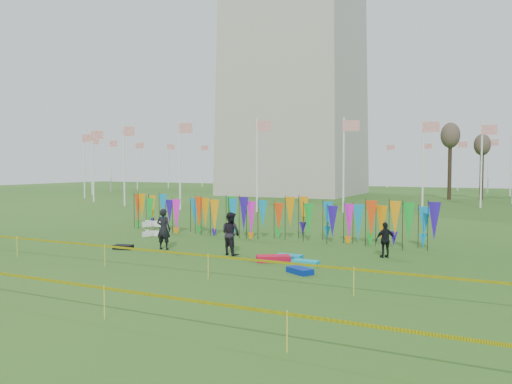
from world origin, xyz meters
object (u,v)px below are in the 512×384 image
at_px(person_right, 385,240).
at_px(kite_bag_blue, 300,271).
at_px(kite_bag_black, 123,247).
at_px(kite_bag_teal, 306,263).
at_px(kite_bag_turquoise, 289,257).
at_px(box_kite, 154,228).
at_px(person_left, 164,229).
at_px(kite_bag_red, 273,258).
at_px(person_mid, 231,234).

distance_m(person_right, kite_bag_blue, 5.09).
xyz_separation_m(kite_bag_blue, kite_bag_black, (-9.47, 1.32, -0.00)).
distance_m(kite_bag_blue, kite_bag_teal, 1.55).
xyz_separation_m(person_right, kite_bag_turquoise, (-3.52, -2.30, -0.66)).
bearing_deg(kite_bag_turquoise, kite_bag_blue, -58.89).
xyz_separation_m(box_kite, kite_bag_turquoise, (9.55, -3.23, -0.33)).
bearing_deg(person_left, kite_bag_blue, 157.52).
bearing_deg(kite_bag_red, box_kite, 157.12).
xyz_separation_m(box_kite, person_right, (13.07, -0.93, 0.33)).
height_order(person_left, person_right, person_left).
height_order(box_kite, kite_bag_blue, box_kite).
distance_m(kite_bag_turquoise, kite_bag_red, 0.76).
distance_m(box_kite, person_left, 4.70).
bearing_deg(kite_bag_black, kite_bag_blue, -7.95).
relative_size(person_right, kite_bag_turquoise, 1.39).
bearing_deg(person_left, kite_bag_black, 16.70).
bearing_deg(kite_bag_turquoise, kite_bag_black, -173.36).
bearing_deg(kite_bag_blue, kite_bag_red, 137.59).
xyz_separation_m(kite_bag_black, kite_bag_teal, (9.13, 0.19, -0.00)).
bearing_deg(person_right, kite_bag_black, -21.84).
height_order(person_mid, kite_bag_black, person_mid).
distance_m(person_mid, kite_bag_turquoise, 2.90).
xyz_separation_m(person_mid, kite_bag_turquoise, (2.77, 0.04, -0.84)).
xyz_separation_m(person_left, person_right, (9.85, 2.46, -0.20)).
relative_size(person_mid, kite_bag_black, 2.19).
bearing_deg(person_mid, kite_bag_red, -176.50).
bearing_deg(kite_bag_blue, person_right, 64.74).
height_order(person_left, kite_bag_turquoise, person_left).
xyz_separation_m(kite_bag_blue, kite_bag_red, (-1.81, 1.66, 0.02)).
bearing_deg(kite_bag_blue, kite_bag_teal, 102.64).
xyz_separation_m(kite_bag_blue, kite_bag_teal, (-0.34, 1.51, -0.00)).
height_order(person_mid, kite_bag_teal, person_mid).
xyz_separation_m(person_right, kite_bag_black, (-11.62, -3.25, -0.67)).
height_order(kite_bag_blue, kite_bag_black, kite_bag_blue).
distance_m(kite_bag_turquoise, kite_bag_teal, 1.27).
distance_m(person_left, person_mid, 3.56).
relative_size(kite_bag_blue, kite_bag_red, 0.73).
height_order(box_kite, kite_bag_black, box_kite).
height_order(box_kite, kite_bag_red, box_kite).
relative_size(person_mid, person_right, 1.24).
bearing_deg(kite_bag_red, kite_bag_black, -177.51).
bearing_deg(person_mid, kite_bag_black, 26.98).
distance_m(kite_bag_black, kite_bag_teal, 9.13).
bearing_deg(kite_bag_teal, kite_bag_black, -178.80).
bearing_deg(person_left, person_mid, 174.78).
distance_m(box_kite, kite_bag_black, 4.43).
relative_size(person_left, kite_bag_turquoise, 1.75).
bearing_deg(person_right, kite_bag_teal, 13.34).
height_order(person_left, kite_bag_teal, person_left).
distance_m(kite_bag_turquoise, kite_bag_black, 8.16).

